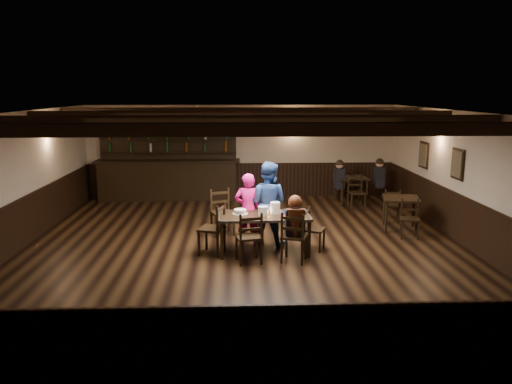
{
  "coord_description": "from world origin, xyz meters",
  "views": [
    {
      "loc": [
        -0.19,
        -9.63,
        3.11
      ],
      "look_at": [
        0.23,
        0.2,
        1.1
      ],
      "focal_mm": 35.0,
      "sensor_mm": 36.0,
      "label": 1
    }
  ],
  "objects_px": {
    "man_blue": "(268,203)",
    "bar_counter": "(169,174)",
    "chair_near_right": "(293,233)",
    "woman_pink": "(248,209)",
    "dining_table": "(264,218)",
    "cake": "(240,212)",
    "chair_near_left": "(250,234)"
  },
  "relations": [
    {
      "from": "man_blue",
      "to": "bar_counter",
      "type": "bearing_deg",
      "value": -37.09
    },
    {
      "from": "chair_near_right",
      "to": "bar_counter",
      "type": "height_order",
      "value": "bar_counter"
    },
    {
      "from": "woman_pink",
      "to": "bar_counter",
      "type": "distance_m",
      "value": 5.02
    },
    {
      "from": "woman_pink",
      "to": "bar_counter",
      "type": "xyz_separation_m",
      "value": [
        -2.18,
        4.52,
        -0.02
      ]
    },
    {
      "from": "woman_pink",
      "to": "dining_table",
      "type": "bearing_deg",
      "value": 124.12
    },
    {
      "from": "cake",
      "to": "woman_pink",
      "type": "bearing_deg",
      "value": 68.46
    },
    {
      "from": "chair_near_left",
      "to": "chair_near_right",
      "type": "distance_m",
      "value": 0.8
    },
    {
      "from": "bar_counter",
      "to": "cake",
      "type": "bearing_deg",
      "value": -67.72
    },
    {
      "from": "chair_near_left",
      "to": "cake",
      "type": "height_order",
      "value": "chair_near_left"
    },
    {
      "from": "bar_counter",
      "to": "chair_near_right",
      "type": "bearing_deg",
      "value": -62.21
    },
    {
      "from": "man_blue",
      "to": "cake",
      "type": "xyz_separation_m",
      "value": [
        -0.56,
        -0.47,
        -0.06
      ]
    },
    {
      "from": "chair_near_left",
      "to": "woman_pink",
      "type": "height_order",
      "value": "woman_pink"
    },
    {
      "from": "chair_near_right",
      "to": "cake",
      "type": "relative_size",
      "value": 3.19
    },
    {
      "from": "dining_table",
      "to": "man_blue",
      "type": "xyz_separation_m",
      "value": [
        0.1,
        0.56,
        0.17
      ]
    },
    {
      "from": "man_blue",
      "to": "bar_counter",
      "type": "distance_m",
      "value": 5.15
    },
    {
      "from": "woman_pink",
      "to": "bar_counter",
      "type": "relative_size",
      "value": 0.36
    },
    {
      "from": "dining_table",
      "to": "cake",
      "type": "height_order",
      "value": "cake"
    },
    {
      "from": "bar_counter",
      "to": "woman_pink",
      "type": "bearing_deg",
      "value": -64.25
    },
    {
      "from": "dining_table",
      "to": "woman_pink",
      "type": "height_order",
      "value": "woman_pink"
    },
    {
      "from": "chair_near_right",
      "to": "cake",
      "type": "distance_m",
      "value": 1.23
    },
    {
      "from": "chair_near_left",
      "to": "cake",
      "type": "relative_size",
      "value": 3.22
    },
    {
      "from": "woman_pink",
      "to": "cake",
      "type": "distance_m",
      "value": 0.44
    },
    {
      "from": "bar_counter",
      "to": "man_blue",
      "type": "bearing_deg",
      "value": -59.89
    },
    {
      "from": "cake",
      "to": "man_blue",
      "type": "bearing_deg",
      "value": 39.99
    },
    {
      "from": "chair_near_left",
      "to": "woman_pink",
      "type": "relative_size",
      "value": 0.65
    },
    {
      "from": "dining_table",
      "to": "chair_near_right",
      "type": "xyz_separation_m",
      "value": [
        0.5,
        -0.64,
        -0.13
      ]
    },
    {
      "from": "dining_table",
      "to": "woman_pink",
      "type": "relative_size",
      "value": 1.2
    },
    {
      "from": "chair_near_right",
      "to": "man_blue",
      "type": "xyz_separation_m",
      "value": [
        -0.39,
        1.2,
        0.3
      ]
    },
    {
      "from": "woman_pink",
      "to": "bar_counter",
      "type": "height_order",
      "value": "bar_counter"
    },
    {
      "from": "woman_pink",
      "to": "cake",
      "type": "relative_size",
      "value": 4.98
    },
    {
      "from": "man_blue",
      "to": "cake",
      "type": "distance_m",
      "value": 0.74
    },
    {
      "from": "chair_near_left",
      "to": "chair_near_right",
      "type": "relative_size",
      "value": 1.01
    }
  ]
}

